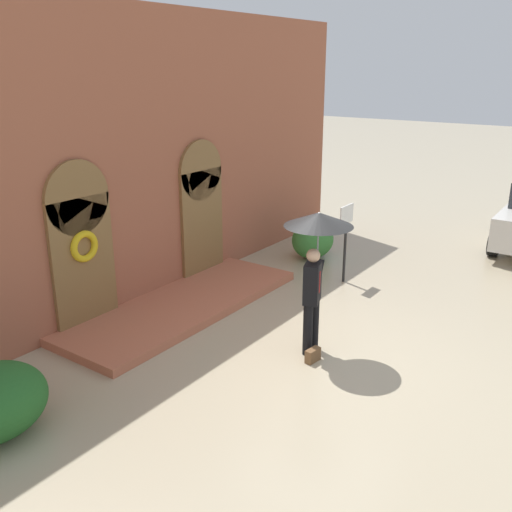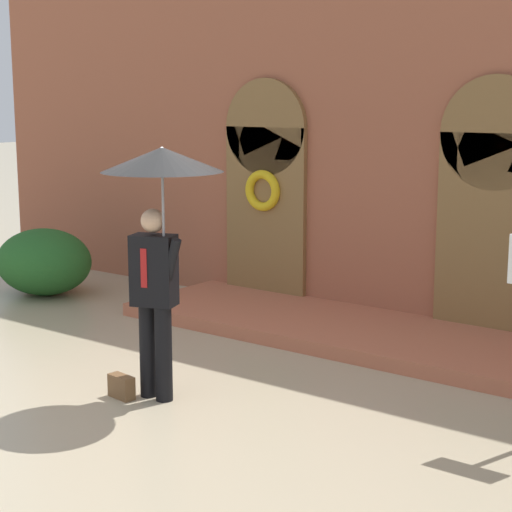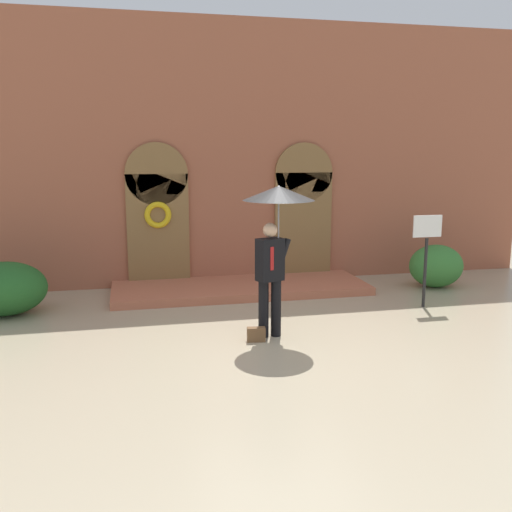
{
  "view_description": "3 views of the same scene",
  "coord_description": "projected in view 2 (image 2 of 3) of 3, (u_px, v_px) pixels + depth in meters",
  "views": [
    {
      "loc": [
        -7.54,
        -4.0,
        4.55
      ],
      "look_at": [
        -0.2,
        1.19,
        1.5
      ],
      "focal_mm": 40.0,
      "sensor_mm": 36.0,
      "label": 1
    },
    {
      "loc": [
        5.28,
        -5.41,
        2.79
      ],
      "look_at": [
        -0.01,
        1.59,
        1.16
      ],
      "focal_mm": 60.0,
      "sensor_mm": 36.0,
      "label": 2
    },
    {
      "loc": [
        -2.2,
        -8.19,
        2.9
      ],
      "look_at": [
        0.04,
        1.75,
        0.99
      ],
      "focal_mm": 40.0,
      "sensor_mm": 36.0,
      "label": 3
    }
  ],
  "objects": [
    {
      "name": "ground_plane",
      "position": [
        153.0,
        405.0,
        7.88
      ],
      "size": [
        80.0,
        80.0,
        0.0
      ],
      "primitive_type": "plane",
      "color": "tan"
    },
    {
      "name": "building_facade",
      "position": [
        380.0,
        107.0,
        10.65
      ],
      "size": [
        14.0,
        2.3,
        5.6
      ],
      "color": "#9E563D",
      "rests_on": "ground"
    },
    {
      "name": "person_with_umbrella",
      "position": [
        160.0,
        197.0,
        7.66
      ],
      "size": [
        1.1,
        1.1,
        2.36
      ],
      "color": "black",
      "rests_on": "ground"
    },
    {
      "name": "handbag",
      "position": [
        121.0,
        387.0,
        8.05
      ],
      "size": [
        0.29,
        0.16,
        0.22
      ],
      "primitive_type": "cube",
      "rotation": [
        0.0,
        0.0,
        -0.13
      ],
      "color": "brown",
      "rests_on": "ground"
    },
    {
      "name": "shrub_left",
      "position": [
        44.0,
        262.0,
        12.24
      ],
      "size": [
        1.45,
        1.26,
        0.95
      ],
      "primitive_type": "ellipsoid",
      "color": "#235B23",
      "rests_on": "ground"
    }
  ]
}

